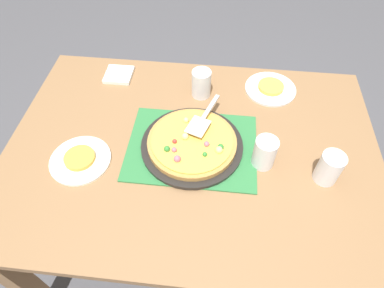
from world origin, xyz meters
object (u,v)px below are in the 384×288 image
Objects in this scene: pizza_server at (203,118)px; pizza at (192,142)px; served_slice_left at (271,87)px; cup_corner at (201,84)px; cup_near at (265,153)px; served_slice_right at (80,158)px; pizza_pan at (192,145)px; plate_near_left at (270,89)px; plate_far_right at (80,160)px; cup_far at (329,168)px; napkin_stack at (119,75)px.

pizza is at bearing 70.47° from pizza_server.
cup_corner reaches higher than served_slice_left.
pizza_server is (0.23, -0.14, 0.01)m from cup_near.
pizza_pan is at bearing -165.05° from served_slice_right.
cup_near is 0.52× the size of pizza_server.
plate_near_left is 1.83× the size of cup_near.
pizza_server is (-0.43, -0.20, 0.06)m from plate_far_right.
plate_far_right is 0.66m from cup_near.
cup_far is 0.47m from pizza_server.
napkin_stack reaches higher than plate_near_left.
cup_near is (-0.26, 0.04, 0.03)m from pizza.
pizza is 2.75× the size of cup_corner.
pizza_server is 0.50m from napkin_stack.
pizza is at bearing 134.80° from napkin_stack.
pizza is 0.41m from served_slice_right.
served_slice_left is 0.84m from served_slice_right.
napkin_stack is at bearing -11.97° from cup_corner.
pizza_server is (-0.03, -0.09, 0.03)m from pizza.
plate_near_left is 0.39m from pizza_server.
cup_near is (-0.26, 0.04, 0.05)m from pizza_pan.
pizza_server reaches higher than pizza.
cup_corner is (0.30, 0.06, 0.04)m from served_slice_left.
pizza is 1.43× the size of pizza_server.
served_slice_right is at bearing 33.39° from served_slice_left.
cup_far is (-0.87, -0.02, 0.06)m from plate_far_right.
pizza reaches higher than served_slice_left.
cup_far is at bearing 110.65° from served_slice_left.
pizza_server is at bearing 97.27° from cup_corner.
served_slice_left reaches higher than plate_far_right.
plate_far_right is 0.01m from served_slice_right.
cup_near is at bearing -174.58° from served_slice_right.
napkin_stack is (0.41, -0.28, -0.06)m from pizza_server.
served_slice_right is 0.66m from cup_near.
served_slice_left is at bearing -130.49° from pizza.
pizza_pan reaches higher than plate_near_left.
cup_near is 0.42m from cup_corner.
cup_corner is (-0.01, -0.30, 0.05)m from pizza_pan.
pizza_server is (0.27, 0.27, 0.06)m from plate_near_left.
plate_near_left is at bearing -69.35° from cup_far.
cup_near is (-0.66, -0.06, 0.06)m from plate_far_right.
plate_far_right is at bearing 14.77° from pizza.
plate_far_right is 1.83× the size of cup_far.
pizza is (-0.00, 0.00, 0.02)m from pizza_pan.
cup_far is 0.60m from cup_corner.
pizza is at bearing -10.07° from cup_far.
cup_corner is 0.52× the size of pizza_server.
plate_far_right is at bearing 0.00° from served_slice_right.
plate_far_right is at bearing 5.42° from cup_near.
cup_corner is (-0.40, -0.40, 0.06)m from plate_far_right.
served_slice_right is 0.57m from cup_corner.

